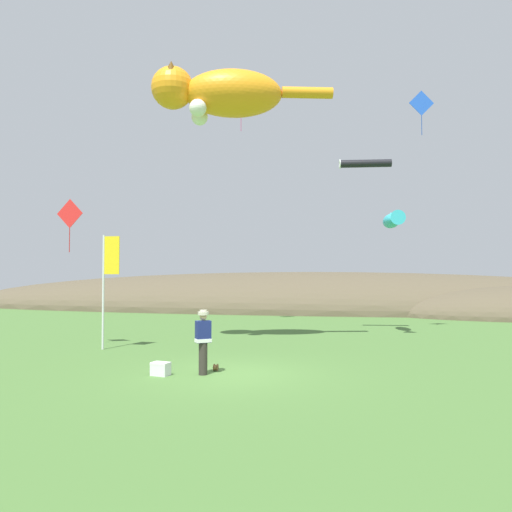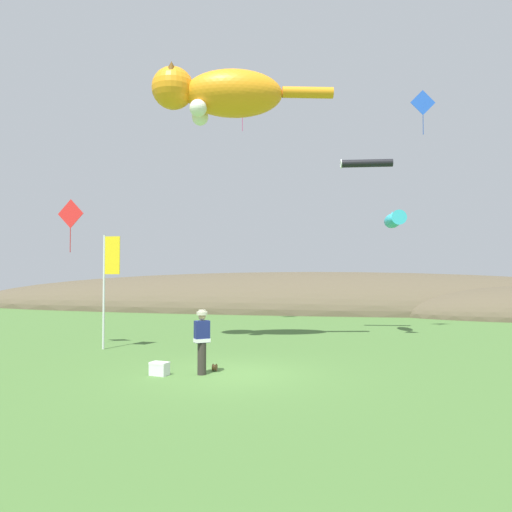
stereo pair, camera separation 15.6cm
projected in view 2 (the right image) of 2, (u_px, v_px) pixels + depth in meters
name	position (u px, v px, depth m)	size (l,w,h in m)	color
ground_plane	(228.00, 374.00, 13.71)	(120.00, 120.00, 0.00)	#477033
distant_hill_ridge	(337.00, 309.00, 38.94)	(62.13, 17.26, 5.88)	brown
festival_attendant	(202.00, 340.00, 13.72)	(0.49, 0.46, 1.77)	#332D28
kite_spool	(215.00, 367.00, 14.21)	(0.12, 0.20, 0.20)	olive
picnic_cooler	(159.00, 369.00, 13.60)	(0.55, 0.42, 0.36)	white
festival_banner_pole	(108.00, 274.00, 18.40)	(0.66, 0.08, 4.21)	silver
kite_giant_cat	(221.00, 94.00, 19.42)	(6.96, 2.84, 2.15)	orange
kite_fish_windsock	(394.00, 220.00, 22.50)	(0.94, 2.50, 0.75)	#33B2CC
kite_tube_streamer	(366.00, 163.00, 23.26)	(2.43, 0.63, 0.44)	black
kite_diamond_pink	(243.00, 105.00, 27.08)	(1.12, 0.06, 2.02)	#E53F8C
kite_diamond_blue	(423.00, 103.00, 22.83)	(1.14, 0.27, 2.07)	blue
kite_diamond_red	(71.00, 214.00, 18.63)	(1.09, 0.09, 1.99)	red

